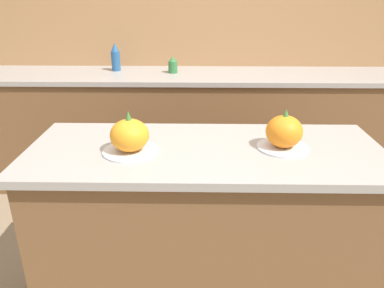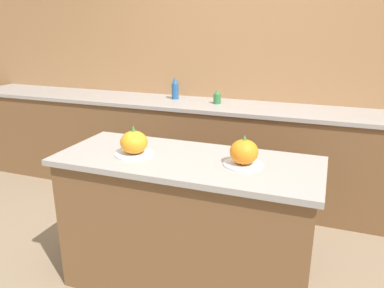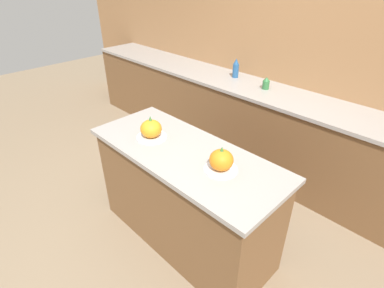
{
  "view_description": "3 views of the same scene",
  "coord_description": "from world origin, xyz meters",
  "px_view_note": "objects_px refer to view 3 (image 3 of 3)",
  "views": [
    {
      "loc": [
        -0.03,
        -1.51,
        1.54
      ],
      "look_at": [
        -0.06,
        -0.0,
        0.91
      ],
      "focal_mm": 35.0,
      "sensor_mm": 36.0,
      "label": 1
    },
    {
      "loc": [
        0.75,
        -1.93,
        1.65
      ],
      "look_at": [
        0.05,
        -0.03,
        0.99
      ],
      "focal_mm": 35.0,
      "sensor_mm": 36.0,
      "label": 2
    },
    {
      "loc": [
        1.34,
        -1.25,
        2.05
      ],
      "look_at": [
        0.06,
        0.02,
        0.96
      ],
      "focal_mm": 28.0,
      "sensor_mm": 36.0,
      "label": 3
    }
  ],
  "objects_px": {
    "bottle_tall": "(236,68)",
    "pumpkin_cake_right": "(221,161)",
    "pumpkin_cake_left": "(151,129)",
    "bottle_short": "(266,83)"
  },
  "relations": [
    {
      "from": "pumpkin_cake_left",
      "to": "bottle_short",
      "type": "xyz_separation_m",
      "value": [
        0.09,
        1.44,
        0.03
      ]
    },
    {
      "from": "bottle_tall",
      "to": "bottle_short",
      "type": "distance_m",
      "value": 0.47
    },
    {
      "from": "pumpkin_cake_right",
      "to": "bottle_tall",
      "type": "relative_size",
      "value": 1.04
    },
    {
      "from": "pumpkin_cake_left",
      "to": "bottle_short",
      "type": "relative_size",
      "value": 1.89
    },
    {
      "from": "pumpkin_cake_right",
      "to": "bottle_tall",
      "type": "xyz_separation_m",
      "value": [
        -1.03,
        1.46,
        0.07
      ]
    },
    {
      "from": "bottle_short",
      "to": "pumpkin_cake_left",
      "type": "bearing_deg",
      "value": -93.44
    },
    {
      "from": "pumpkin_cake_left",
      "to": "pumpkin_cake_right",
      "type": "distance_m",
      "value": 0.66
    },
    {
      "from": "pumpkin_cake_left",
      "to": "pumpkin_cake_right",
      "type": "relative_size",
      "value": 1.06
    },
    {
      "from": "pumpkin_cake_left",
      "to": "pumpkin_cake_right",
      "type": "bearing_deg",
      "value": 4.74
    },
    {
      "from": "bottle_tall",
      "to": "pumpkin_cake_right",
      "type": "bearing_deg",
      "value": -54.79
    }
  ]
}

